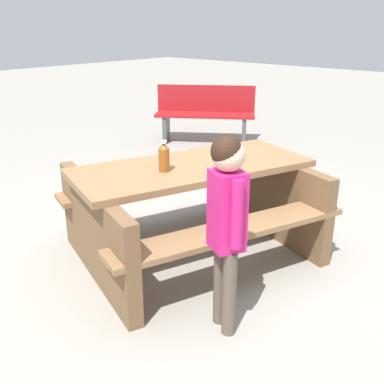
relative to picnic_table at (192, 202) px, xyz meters
name	(u,v)px	position (x,y,z in m)	size (l,w,h in m)	color
ground_plane	(192,252)	(0.00, 0.00, -0.44)	(30.00, 30.00, 0.00)	gray
picnic_table	(192,202)	(0.00, 0.00, 0.00)	(2.16, 1.91, 0.75)	olive
soda_bottle	(164,157)	(-0.26, 0.04, 0.41)	(0.08, 0.08, 0.23)	brown
hotdog_tray	(226,152)	(0.35, -0.05, 0.34)	(0.21, 0.19, 0.08)	white
child_in_coat	(227,212)	(-0.59, -0.78, 0.33)	(0.23, 0.28, 1.21)	brown
park_bench_near	(205,113)	(2.84, 2.25, 0.00)	(1.19, 1.46, 0.85)	maroon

